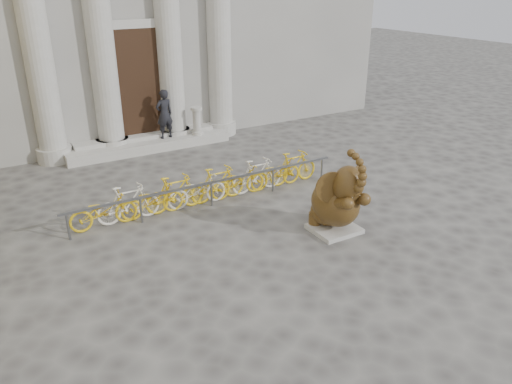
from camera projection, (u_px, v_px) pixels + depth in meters
ground at (295, 267)px, 10.93m from camera, size 80.00×80.00×0.00m
entrance_steps at (149, 144)px, 18.27m from camera, size 6.00×1.20×0.36m
elephant_statue at (337, 201)px, 12.11m from camera, size 1.51×1.66×2.25m
bike_rack at (207, 186)px, 13.81m from camera, size 8.00×0.53×1.00m
pedestrian at (164, 114)px, 18.06m from camera, size 0.71×0.52×1.78m
balustrade_post at (197, 122)px, 18.63m from camera, size 0.42×0.42×1.04m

